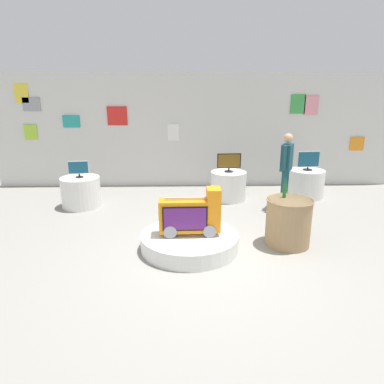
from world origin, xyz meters
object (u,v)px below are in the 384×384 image
object	(u,v)px
novelty_firetruck_tv	(191,216)
tv_on_left_rear	(308,160)
tv_on_right_rear	(229,162)
side_table_round	(288,222)
display_pedestal_right_rear	(228,186)
display_pedestal_center_rear	(81,192)
shopper_browsing_near_truck	(286,165)
display_pedestal_left_rear	(306,184)
tv_on_center_rear	(79,168)
main_display_pedestal	(190,241)
bottle_on_side_table	(285,190)

from	to	relation	value
novelty_firetruck_tv	tv_on_left_rear	bearing A→B (deg)	44.82
tv_on_right_rear	side_table_round	size ratio (longest dim) A/B	0.69
tv_on_left_rear	display_pedestal_right_rear	distance (m)	2.05
display_pedestal_center_rear	shopper_browsing_near_truck	size ratio (longest dim) A/B	0.52
display_pedestal_left_rear	shopper_browsing_near_truck	world-z (taller)	shopper_browsing_near_truck
display_pedestal_left_rear	tv_on_center_rear	distance (m)	5.44
main_display_pedestal	shopper_browsing_near_truck	size ratio (longest dim) A/B	0.97
novelty_firetruck_tv	display_pedestal_left_rear	size ratio (longest dim) A/B	1.19
novelty_firetruck_tv	tv_on_left_rear	size ratio (longest dim) A/B	1.80
display_pedestal_left_rear	tv_on_center_rear	xyz separation A→B (m)	(-5.38, -0.62, 0.55)
display_pedestal_right_rear	side_table_round	xyz separation A→B (m)	(0.71, -2.62, 0.08)
novelty_firetruck_tv	tv_on_left_rear	world-z (taller)	tv_on_left_rear
display_pedestal_left_rear	side_table_round	size ratio (longest dim) A/B	1.04
tv_on_left_rear	tv_on_center_rear	world-z (taller)	tv_on_left_rear
main_display_pedestal	tv_on_right_rear	xyz separation A→B (m)	(0.98, 2.75, 0.80)
main_display_pedestal	shopper_browsing_near_truck	xyz separation A→B (m)	(2.15, 2.04, 0.86)
display_pedestal_right_rear	side_table_round	distance (m)	2.71
tv_on_left_rear	side_table_round	bearing A→B (deg)	-114.32
novelty_firetruck_tv	tv_on_left_rear	distance (m)	4.13
main_display_pedestal	tv_on_center_rear	bearing A→B (deg)	136.93
side_table_round	shopper_browsing_near_truck	xyz separation A→B (m)	(0.46, 1.91, 0.57)
main_display_pedestal	display_pedestal_center_rear	bearing A→B (deg)	136.87
tv_on_left_rear	shopper_browsing_near_truck	bearing A→B (deg)	-132.78
display_pedestal_right_rear	bottle_on_side_table	distance (m)	2.65
main_display_pedestal	tv_on_left_rear	distance (m)	4.20
main_display_pedestal	novelty_firetruck_tv	xyz separation A→B (m)	(0.02, -0.01, 0.46)
display_pedestal_left_rear	tv_on_left_rear	size ratio (longest dim) A/B	1.52
tv_on_center_rear	bottle_on_side_table	distance (m)	4.54
tv_on_right_rear	side_table_round	xyz separation A→B (m)	(0.71, -2.62, -0.51)
display_pedestal_left_rear	tv_on_right_rear	size ratio (longest dim) A/B	1.50
novelty_firetruck_tv	display_pedestal_left_rear	bearing A→B (deg)	44.86
tv_on_left_rear	tv_on_center_rear	xyz separation A→B (m)	(-5.38, -0.61, -0.04)
side_table_round	shopper_browsing_near_truck	bearing A→B (deg)	76.51
main_display_pedestal	display_pedestal_left_rear	world-z (taller)	display_pedestal_left_rear
novelty_firetruck_tv	side_table_round	bearing A→B (deg)	4.85
tv_on_center_rear	main_display_pedestal	bearing A→B (deg)	-43.07
display_pedestal_left_rear	bottle_on_side_table	distance (m)	3.01
display_pedestal_left_rear	display_pedestal_right_rear	xyz separation A→B (m)	(-1.95, -0.14, 0.00)
display_pedestal_left_rear	side_table_round	world-z (taller)	side_table_round
main_display_pedestal	bottle_on_side_table	xyz separation A→B (m)	(1.62, 0.26, 0.81)
tv_on_center_rear	display_pedestal_left_rear	bearing A→B (deg)	6.56
shopper_browsing_near_truck	side_table_round	bearing A→B (deg)	-103.49
main_display_pedestal	tv_on_left_rear	world-z (taller)	tv_on_left_rear
side_table_round	tv_on_center_rear	bearing A→B (deg)	152.57
display_pedestal_center_rear	display_pedestal_right_rear	bearing A→B (deg)	7.85
display_pedestal_left_rear	novelty_firetruck_tv	bearing A→B (deg)	-135.14
main_display_pedestal	display_pedestal_left_rear	bearing A→B (deg)	44.60
tv_on_right_rear	novelty_firetruck_tv	bearing A→B (deg)	-109.30
display_pedestal_center_rear	novelty_firetruck_tv	bearing A→B (deg)	-42.98
display_pedestal_left_rear	display_pedestal_right_rear	world-z (taller)	same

